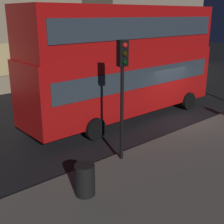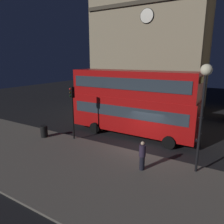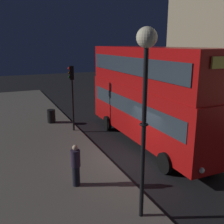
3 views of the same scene
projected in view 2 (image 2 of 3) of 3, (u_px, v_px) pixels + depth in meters
ground_plane at (142, 148)px, 15.73m from camera, size 80.00×80.00×0.00m
sidewalk_slab at (107, 177)px, 11.69m from camera, size 44.00×7.72×0.12m
building_with_clock at (149, 46)px, 28.61m from camera, size 14.63×7.41×16.20m
double_decker_bus at (132, 100)px, 17.77m from camera, size 10.89×2.95×5.50m
traffic_light_near_kerb at (72, 102)px, 16.54m from camera, size 0.37×0.39×4.22m
street_lamp at (204, 90)px, 11.07m from camera, size 0.60×0.60×6.04m
pedestrian at (142, 155)px, 12.18m from camera, size 0.38×0.38×1.74m
litter_bin at (44, 131)px, 17.51m from camera, size 0.59×0.59×0.95m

